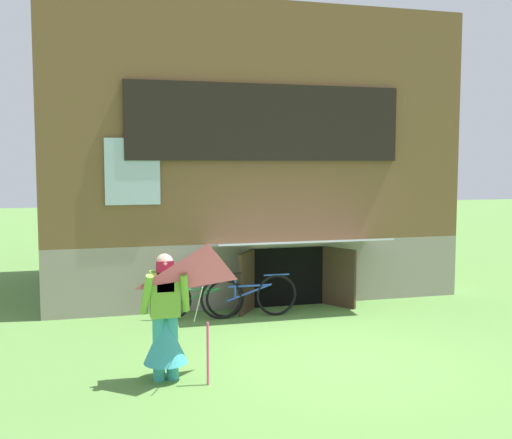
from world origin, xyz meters
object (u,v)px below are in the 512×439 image
person (165,328)px  kite (209,282)px  bicycle_blue (249,296)px  bicycle_green (198,298)px

person → kite: kite is taller
person → kite: size_ratio=0.96×
person → bicycle_blue: person is taller
person → bicycle_green: size_ratio=1.00×
person → bicycle_blue: size_ratio=0.92×
person → bicycle_green: bearing=93.5°
kite → bicycle_blue: 3.54m
kite → bicycle_green: bearing=82.0°
bicycle_blue → bicycle_green: size_ratio=1.09×
person → bicycle_green: 2.91m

